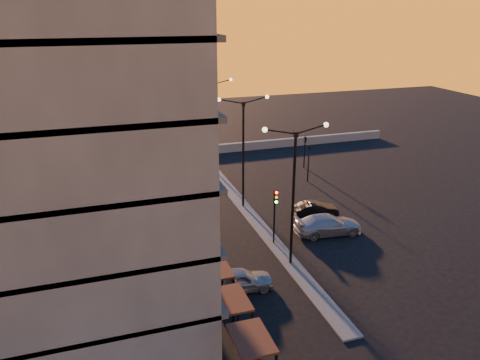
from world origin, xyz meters
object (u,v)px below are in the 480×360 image
at_px(car_sedan, 315,209).
at_px(streetlamp_mid, 243,144).
at_px(car_hatchback, 240,280).
at_px(traffic_light_main, 275,208).
at_px(car_wagon, 328,225).

bearing_deg(car_sedan, streetlamp_mid, 60.95).
height_order(streetlamp_mid, car_hatchback, streetlamp_mid).
bearing_deg(car_sedan, traffic_light_main, 131.91).
distance_m(car_hatchback, car_wagon, 10.03).
relative_size(car_sedan, car_wagon, 0.73).
height_order(streetlamp_mid, car_wagon, streetlamp_mid).
relative_size(streetlamp_mid, car_wagon, 1.86).
xyz_separation_m(car_hatchback, car_wagon, (8.64, 5.10, 0.05)).
bearing_deg(streetlamp_mid, car_hatchback, -109.29).
bearing_deg(car_wagon, streetlamp_mid, 38.90).
relative_size(streetlamp_mid, traffic_light_main, 2.24).
distance_m(traffic_light_main, car_wagon, 5.00).
height_order(streetlamp_mid, car_sedan, streetlamp_mid).
relative_size(traffic_light_main, car_sedan, 1.14).
relative_size(car_hatchback, car_sedan, 1.09).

